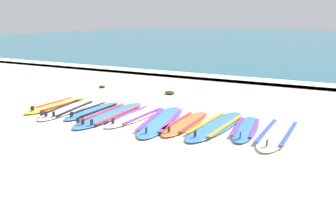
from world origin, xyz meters
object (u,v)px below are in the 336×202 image
(surfboard_5, at_px, (161,121))
(surfboard_3, at_px, (111,114))
(surfboard_4, at_px, (136,116))
(surfboard_6, at_px, (186,123))
(surfboard_2, at_px, (94,111))
(surfboard_7, at_px, (216,125))
(surfboard_8, at_px, (246,128))
(surfboard_1, at_px, (69,109))
(surfboard_9, at_px, (277,133))
(surfboard_0, at_px, (58,105))

(surfboard_5, bearing_deg, surfboard_3, -175.14)
(surfboard_4, xyz_separation_m, surfboard_6, (1.24, 0.02, 0.00))
(surfboard_3, bearing_deg, surfboard_6, 6.31)
(surfboard_2, bearing_deg, surfboard_3, -8.87)
(surfboard_7, bearing_deg, surfboard_8, 8.76)
(surfboard_4, distance_m, surfboard_8, 2.47)
(surfboard_7, bearing_deg, surfboard_2, -175.23)
(surfboard_1, height_order, surfboard_9, same)
(surfboard_1, height_order, surfboard_5, same)
(surfboard_1, relative_size, surfboard_7, 0.93)
(surfboard_7, bearing_deg, surfboard_9, 3.51)
(surfboard_2, height_order, surfboard_6, same)
(surfboard_0, height_order, surfboard_8, same)
(surfboard_0, bearing_deg, surfboard_5, 0.12)
(surfboard_8, xyz_separation_m, surfboard_9, (0.63, -0.02, -0.00))
(surfboard_8, bearing_deg, surfboard_4, -174.04)
(surfboard_0, height_order, surfboard_3, same)
(surfboard_2, xyz_separation_m, surfboard_7, (3.01, 0.25, -0.00))
(surfboard_3, relative_size, surfboard_8, 1.34)
(surfboard_1, relative_size, surfboard_2, 1.17)
(surfboard_0, bearing_deg, surfboard_2, -0.43)
(surfboard_7, height_order, surfboard_9, same)
(surfboard_1, distance_m, surfboard_9, 4.90)
(surfboard_3, distance_m, surfboard_8, 3.05)
(surfboard_0, bearing_deg, surfboard_3, -3.26)
(surfboard_4, relative_size, surfboard_7, 0.87)
(surfboard_5, bearing_deg, surfboard_9, 7.42)
(surfboard_0, relative_size, surfboard_6, 0.99)
(surfboard_2, bearing_deg, surfboard_1, -165.90)
(surfboard_5, relative_size, surfboard_9, 1.12)
(surfboard_6, distance_m, surfboard_9, 1.86)
(surfboard_1, bearing_deg, surfboard_9, 5.71)
(surfboard_1, height_order, surfboard_4, same)
(surfboard_2, bearing_deg, surfboard_9, 4.41)
(surfboard_0, relative_size, surfboard_3, 0.80)
(surfboard_2, height_order, surfboard_7, same)
(surfboard_6, bearing_deg, surfboard_2, -177.42)
(surfboard_2, relative_size, surfboard_5, 0.75)
(surfboard_0, relative_size, surfboard_9, 0.88)
(surfboard_2, height_order, surfboard_9, same)
(surfboard_2, distance_m, surfboard_5, 1.85)
(surfboard_1, xyz_separation_m, surfboard_5, (2.49, 0.18, -0.00))
(surfboard_3, distance_m, surfboard_9, 3.67)
(surfboard_0, relative_size, surfboard_7, 0.83)
(surfboard_2, distance_m, surfboard_8, 3.62)
(surfboard_0, xyz_separation_m, surfboard_4, (2.33, 0.08, -0.00))
(surfboard_1, height_order, surfboard_3, same)
(surfboard_4, bearing_deg, surfboard_1, -172.12)
(surfboard_2, distance_m, surfboard_6, 2.39)
(surfboard_4, height_order, surfboard_9, same)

